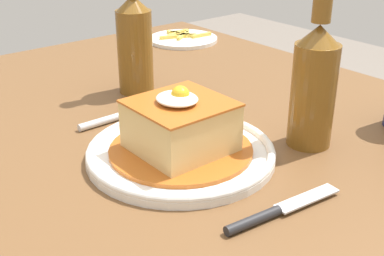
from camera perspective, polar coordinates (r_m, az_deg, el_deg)
name	(u,v)px	position (r m, az deg, el deg)	size (l,w,h in m)	color
dining_table	(216,192)	(0.85, 2.75, -7.18)	(1.22, 0.82, 0.73)	brown
main_plate	(181,152)	(0.71, -1.25, -2.71)	(0.26, 0.26, 0.02)	white
sandwich_meal	(181,129)	(0.69, -1.29, -0.08)	(0.20, 0.20, 0.10)	#B75B1E
fork	(112,118)	(0.83, -9.01, 1.06)	(0.02, 0.14, 0.01)	silver
knife	(269,214)	(0.59, 8.67, -9.48)	(0.03, 0.17, 0.01)	#262628
beer_bottle_amber	(314,80)	(0.73, 13.56, 5.30)	(0.06, 0.06, 0.27)	brown
beer_bottle_amber_far	(134,39)	(0.93, -6.53, 9.90)	(0.06, 0.06, 0.27)	brown
side_plate_fries	(183,39)	(1.28, -1.02, 9.98)	(0.17, 0.17, 0.02)	white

